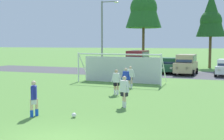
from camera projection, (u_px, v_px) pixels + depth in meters
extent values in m
plane|color=#598C3D|center=(155.00, 85.00, 23.97)|extent=(400.00, 400.00, 0.00)
cube|color=#4C4C51|center=(175.00, 74.00, 32.89)|extent=(52.00, 8.40, 0.01)
sphere|color=white|center=(74.00, 115.00, 13.50)|extent=(0.22, 0.22, 0.22)
sphere|color=black|center=(74.00, 115.00, 13.50)|extent=(0.08, 0.08, 0.08)
sphere|color=red|center=(75.00, 115.00, 13.48)|extent=(0.07, 0.07, 0.07)
cylinder|color=white|center=(161.00, 71.00, 23.32)|extent=(0.12, 0.12, 2.44)
cylinder|color=white|center=(78.00, 68.00, 26.17)|extent=(0.12, 0.12, 2.44)
cylinder|color=white|center=(117.00, 54.00, 24.64)|extent=(7.32, 0.37, 0.12)
cylinder|color=white|center=(164.00, 68.00, 24.13)|extent=(0.15, 1.95, 2.46)
cylinder|color=white|center=(83.00, 66.00, 26.98)|extent=(0.15, 1.95, 2.46)
cube|color=silver|center=(122.00, 70.00, 25.67)|extent=(6.95, 0.27, 2.20)
cylinder|color=beige|center=(132.00, 83.00, 22.55)|extent=(0.14, 0.14, 0.80)
cylinder|color=beige|center=(129.00, 82.00, 22.74)|extent=(0.14, 0.14, 0.80)
cylinder|color=white|center=(131.00, 86.00, 22.57)|extent=(0.15, 0.15, 0.32)
cylinder|color=white|center=(129.00, 85.00, 22.76)|extent=(0.15, 0.15, 0.32)
cube|color=black|center=(130.00, 78.00, 22.62)|extent=(0.38, 0.28, 0.28)
cube|color=silver|center=(130.00, 73.00, 22.58)|extent=(0.42, 0.31, 0.60)
sphere|color=beige|center=(130.00, 67.00, 22.55)|extent=(0.22, 0.22, 0.22)
cylinder|color=silver|center=(134.00, 74.00, 22.50)|extent=(0.24, 0.13, 0.55)
cylinder|color=silver|center=(127.00, 73.00, 22.67)|extent=(0.24, 0.13, 0.55)
cylinder|color=beige|center=(127.00, 86.00, 20.82)|extent=(0.14, 0.14, 0.80)
cylinder|color=beige|center=(125.00, 85.00, 21.09)|extent=(0.14, 0.14, 0.80)
cylinder|color=#232D99|center=(127.00, 89.00, 20.84)|extent=(0.15, 0.15, 0.32)
cylinder|color=#232D99|center=(125.00, 89.00, 21.11)|extent=(0.15, 0.15, 0.32)
cube|color=black|center=(126.00, 81.00, 20.93)|extent=(0.35, 0.23, 0.28)
cube|color=#1E38B7|center=(126.00, 76.00, 20.89)|extent=(0.39, 0.26, 0.60)
sphere|color=beige|center=(126.00, 69.00, 20.86)|extent=(0.22, 0.22, 0.22)
cylinder|color=#1E38B7|center=(129.00, 76.00, 20.76)|extent=(0.23, 0.10, 0.55)
cylinder|color=#1E38B7|center=(123.00, 76.00, 21.03)|extent=(0.23, 0.10, 0.55)
cylinder|color=beige|center=(37.00, 107.00, 13.82)|extent=(0.14, 0.14, 0.80)
cylinder|color=beige|center=(32.00, 108.00, 13.59)|extent=(0.14, 0.14, 0.80)
cylinder|color=blue|center=(37.00, 112.00, 13.84)|extent=(0.15, 0.15, 0.32)
cylinder|color=blue|center=(32.00, 113.00, 13.61)|extent=(0.15, 0.15, 0.32)
cube|color=silver|center=(34.00, 101.00, 13.68)|extent=(0.36, 0.40, 0.28)
cube|color=#232D99|center=(34.00, 93.00, 13.65)|extent=(0.40, 0.45, 0.60)
sphere|color=beige|center=(34.00, 83.00, 13.61)|extent=(0.22, 0.22, 0.22)
cylinder|color=#232D99|center=(35.00, 92.00, 13.90)|extent=(0.19, 0.24, 0.55)
cylinder|color=#232D99|center=(32.00, 94.00, 13.39)|extent=(0.19, 0.24, 0.55)
cylinder|color=beige|center=(125.00, 100.00, 15.57)|extent=(0.14, 0.14, 0.80)
cylinder|color=beige|center=(124.00, 99.00, 15.80)|extent=(0.14, 0.14, 0.80)
cylinder|color=white|center=(125.00, 105.00, 15.59)|extent=(0.15, 0.15, 0.32)
cylinder|color=white|center=(124.00, 104.00, 15.83)|extent=(0.15, 0.15, 0.32)
cube|color=black|center=(124.00, 94.00, 15.66)|extent=(0.40, 0.33, 0.28)
cube|color=white|center=(124.00, 86.00, 15.63)|extent=(0.44, 0.36, 0.60)
sphere|color=beige|center=(124.00, 78.00, 15.59)|extent=(0.22, 0.22, 0.22)
cylinder|color=white|center=(128.00, 87.00, 15.43)|extent=(0.25, 0.17, 0.55)
cylinder|color=white|center=(121.00, 86.00, 15.83)|extent=(0.25, 0.17, 0.55)
cylinder|color=tan|center=(118.00, 89.00, 19.53)|extent=(0.14, 0.14, 0.80)
cylinder|color=tan|center=(115.00, 88.00, 19.66)|extent=(0.14, 0.14, 0.80)
cylinder|color=white|center=(118.00, 92.00, 19.55)|extent=(0.15, 0.15, 0.32)
cylinder|color=white|center=(115.00, 92.00, 19.68)|extent=(0.15, 0.15, 0.32)
cube|color=black|center=(116.00, 84.00, 19.57)|extent=(0.37, 0.26, 0.28)
cube|color=white|center=(116.00, 78.00, 19.53)|extent=(0.41, 0.29, 0.60)
sphere|color=tan|center=(116.00, 71.00, 19.49)|extent=(0.22, 0.22, 0.22)
cylinder|color=white|center=(120.00, 78.00, 19.44)|extent=(0.24, 0.12, 0.55)
cylinder|color=white|center=(113.00, 78.00, 19.63)|extent=(0.24, 0.12, 0.55)
cube|color=black|center=(108.00, 66.00, 34.70)|extent=(1.81, 4.21, 0.76)
cube|color=black|center=(108.00, 60.00, 34.78)|extent=(1.66, 2.11, 0.64)
cube|color=#28384C|center=(105.00, 61.00, 33.88)|extent=(1.53, 0.32, 0.55)
cube|color=#28384C|center=(115.00, 60.00, 34.48)|extent=(0.05, 1.79, 0.45)
cube|color=white|center=(105.00, 67.00, 32.60)|extent=(0.28, 0.08, 0.20)
cube|color=white|center=(97.00, 67.00, 32.96)|extent=(0.28, 0.08, 0.20)
cube|color=#B21414|center=(118.00, 65.00, 36.43)|extent=(0.28, 0.08, 0.20)
cube|color=#B21414|center=(111.00, 65.00, 36.79)|extent=(0.28, 0.08, 0.20)
cylinder|color=black|center=(111.00, 71.00, 33.20)|extent=(0.24, 0.64, 0.64)
cylinder|color=black|center=(96.00, 70.00, 33.85)|extent=(0.24, 0.64, 0.64)
cylinder|color=black|center=(119.00, 69.00, 35.62)|extent=(0.24, 0.64, 0.64)
cylinder|color=black|center=(105.00, 69.00, 36.27)|extent=(0.24, 0.64, 0.64)
cube|color=maroon|center=(137.00, 65.00, 34.56)|extent=(2.19, 4.89, 1.10)
cube|color=maroon|center=(138.00, 55.00, 34.66)|extent=(2.00, 4.18, 1.10)
cube|color=#28384C|center=(134.00, 56.00, 32.80)|extent=(1.69, 0.54, 0.91)
cube|color=#28384C|center=(146.00, 55.00, 34.37)|extent=(0.21, 3.48, 0.77)
cube|color=white|center=(137.00, 66.00, 32.16)|extent=(0.28, 0.09, 0.20)
cube|color=white|center=(128.00, 66.00, 32.50)|extent=(0.28, 0.09, 0.20)
cube|color=#B21414|center=(146.00, 63.00, 36.62)|extent=(0.28, 0.09, 0.20)
cube|color=#B21414|center=(138.00, 63.00, 36.96)|extent=(0.28, 0.09, 0.20)
cylinder|color=black|center=(143.00, 71.00, 32.90)|extent=(0.27, 0.65, 0.64)
cylinder|color=black|center=(126.00, 71.00, 33.51)|extent=(0.27, 0.65, 0.64)
cylinder|color=black|center=(148.00, 69.00, 35.71)|extent=(0.27, 0.65, 0.64)
cylinder|color=black|center=(132.00, 68.00, 36.33)|extent=(0.27, 0.65, 0.64)
cube|color=#194C2D|center=(168.00, 67.00, 33.79)|extent=(2.13, 4.33, 0.76)
cube|color=#194C2D|center=(169.00, 61.00, 33.87)|extent=(1.82, 2.22, 0.64)
cube|color=#28384C|center=(168.00, 61.00, 32.94)|extent=(1.55, 0.44, 0.55)
cube|color=#28384C|center=(176.00, 61.00, 33.63)|extent=(0.18, 1.78, 0.45)
cube|color=white|center=(171.00, 68.00, 31.68)|extent=(0.29, 0.10, 0.20)
cube|color=white|center=(162.00, 68.00, 31.96)|extent=(0.29, 0.10, 0.20)
cube|color=#B21414|center=(174.00, 65.00, 35.61)|extent=(0.29, 0.10, 0.20)
cube|color=#B21414|center=(166.00, 65.00, 35.89)|extent=(0.29, 0.10, 0.20)
cylinder|color=black|center=(176.00, 72.00, 32.32)|extent=(0.29, 0.66, 0.64)
cylinder|color=black|center=(159.00, 71.00, 32.83)|extent=(0.29, 0.66, 0.64)
cylinder|color=black|center=(177.00, 70.00, 34.81)|extent=(0.29, 0.66, 0.64)
cylinder|color=black|center=(162.00, 69.00, 35.32)|extent=(0.29, 0.66, 0.64)
cube|color=tan|center=(186.00, 67.00, 32.21)|extent=(2.06, 4.66, 1.00)
cube|color=tan|center=(186.00, 58.00, 32.31)|extent=(1.85, 3.06, 0.84)
cube|color=#28384C|center=(184.00, 59.00, 31.01)|extent=(1.63, 0.43, 0.71)
cube|color=#28384C|center=(195.00, 58.00, 31.97)|extent=(0.13, 2.55, 0.59)
cube|color=white|center=(188.00, 68.00, 29.93)|extent=(0.28, 0.09, 0.20)
cube|color=white|center=(177.00, 68.00, 30.34)|extent=(0.28, 0.09, 0.20)
cube|color=#B21414|center=(194.00, 65.00, 34.07)|extent=(0.28, 0.09, 0.20)
cube|color=#B21414|center=(185.00, 65.00, 34.48)|extent=(0.28, 0.09, 0.20)
cylinder|color=black|center=(193.00, 73.00, 30.58)|extent=(0.26, 0.65, 0.64)
cylinder|color=black|center=(174.00, 72.00, 31.32)|extent=(0.26, 0.65, 0.64)
cylinder|color=black|center=(197.00, 71.00, 33.19)|extent=(0.26, 0.65, 0.64)
cylinder|color=black|center=(179.00, 70.00, 33.93)|extent=(0.26, 0.65, 0.64)
cube|color=white|center=(219.00, 70.00, 29.10)|extent=(0.29, 0.10, 0.20)
cube|color=#B21414|center=(223.00, 67.00, 32.81)|extent=(0.29, 0.10, 0.20)
cylinder|color=black|center=(216.00, 74.00, 29.99)|extent=(0.29, 0.66, 0.64)
cylinder|color=black|center=(218.00, 72.00, 32.34)|extent=(0.29, 0.66, 0.64)
cylinder|color=brown|center=(143.00, 48.00, 42.07)|extent=(0.36, 0.36, 5.53)
sphere|color=#236023|center=(144.00, 8.00, 41.59)|extent=(3.73, 3.73, 3.73)
cylinder|color=brown|center=(210.00, 52.00, 40.79)|extent=(0.36, 0.36, 4.27)
cone|color=#1E511E|center=(211.00, 14.00, 40.34)|extent=(3.84, 3.84, 5.97)
sphere|color=#1E511E|center=(211.00, 21.00, 40.42)|extent=(2.88, 2.88, 2.88)
cylinder|color=slate|center=(102.00, 39.00, 31.24)|extent=(0.18, 0.18, 7.69)
cylinder|color=slate|center=(102.00, 74.00, 31.57)|extent=(0.32, 0.32, 0.30)
cylinder|color=slate|center=(109.00, 2.00, 30.63)|extent=(1.60, 0.10, 0.10)
ellipsoid|color=white|center=(116.00, 2.00, 30.35)|extent=(0.48, 0.28, 0.20)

